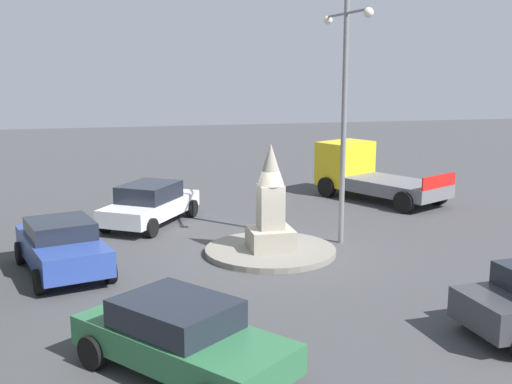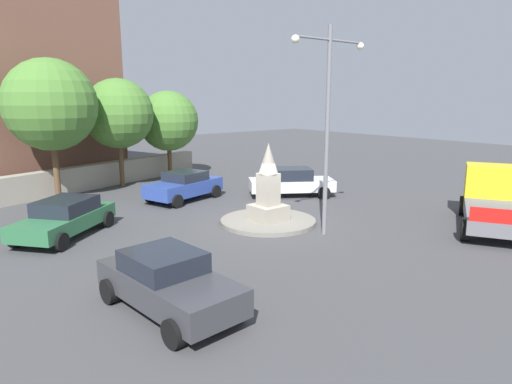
{
  "view_description": "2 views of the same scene",
  "coord_description": "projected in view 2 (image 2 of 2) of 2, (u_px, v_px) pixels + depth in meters",
  "views": [
    {
      "loc": [
        -17.98,
        4.55,
        5.61
      ],
      "look_at": [
        -0.36,
        0.52,
        1.97
      ],
      "focal_mm": 45.39,
      "sensor_mm": 36.0,
      "label": 1
    },
    {
      "loc": [
        -11.75,
        -13.63,
        5.1
      ],
      "look_at": [
        -0.93,
        -0.35,
        1.5
      ],
      "focal_mm": 31.92,
      "sensor_mm": 36.0,
      "label": 2
    }
  ],
  "objects": [
    {
      "name": "car_green_approaching",
      "position": [
        65.0,
        217.0,
        16.8
      ],
      "size": [
        4.42,
        4.03,
        1.39
      ],
      "color": "#2D6B42",
      "rests_on": "ground"
    },
    {
      "name": "stone_boundary_wall",
      "position": [
        84.0,
        178.0,
        25.18
      ],
      "size": [
        16.54,
        5.58,
        1.36
      ],
      "primitive_type": "cube",
      "rotation": [
        0.0,
        0.0,
        3.43
      ],
      "color": "#9E9687",
      "rests_on": "ground"
    },
    {
      "name": "car_blue_passing",
      "position": [
        184.0,
        185.0,
        22.7
      ],
      "size": [
        4.32,
        2.85,
        1.44
      ],
      "color": "#2D479E",
      "rests_on": "ground"
    },
    {
      "name": "truck_yellow_near_island",
      "position": [
        495.0,
        200.0,
        18.26
      ],
      "size": [
        5.9,
        4.52,
        2.26
      ],
      "color": "yellow",
      "rests_on": "ground"
    },
    {
      "name": "car_white_waiting",
      "position": [
        291.0,
        182.0,
        23.66
      ],
      "size": [
        4.58,
        3.81,
        1.47
      ],
      "color": "silver",
      "rests_on": "ground"
    },
    {
      "name": "monument",
      "position": [
        268.0,
        189.0,
        18.36
      ],
      "size": [
        1.28,
        1.28,
        3.14
      ],
      "color": "#9E9687",
      "rests_on": "traffic_island"
    },
    {
      "name": "tree_far_corner",
      "position": [
        50.0,
        105.0,
        22.01
      ],
      "size": [
        4.46,
        4.46,
        6.94
      ],
      "color": "brown",
      "rests_on": "ground"
    },
    {
      "name": "corner_building",
      "position": [
        27.0,
        87.0,
        26.79
      ],
      "size": [
        10.39,
        8.87,
        11.32
      ],
      "primitive_type": "cube",
      "rotation": [
        0.0,
        0.0,
        3.43
      ],
      "color": "brown",
      "rests_on": "ground"
    },
    {
      "name": "tree_near_wall",
      "position": [
        118.0,
        114.0,
        25.4
      ],
      "size": [
        3.89,
        3.89,
        6.11
      ],
      "color": "brown",
      "rests_on": "ground"
    },
    {
      "name": "car_dark_grey_parked_right",
      "position": [
        168.0,
        282.0,
        10.89
      ],
      "size": [
        2.19,
        4.24,
        1.47
      ],
      "color": "#38383D",
      "rests_on": "ground"
    },
    {
      "name": "traffic_island",
      "position": [
        268.0,
        221.0,
        18.64
      ],
      "size": [
        3.9,
        3.9,
        0.17
      ],
      "primitive_type": "cylinder",
      "color": "gray",
      "rests_on": "ground"
    },
    {
      "name": "tree_mid_cluster",
      "position": [
        168.0,
        121.0,
        28.64
      ],
      "size": [
        3.76,
        3.76,
        5.47
      ],
      "color": "brown",
      "rests_on": "ground"
    },
    {
      "name": "streetlamp",
      "position": [
        328.0,
        111.0,
        16.26
      ],
      "size": [
        3.61,
        0.28,
        7.54
      ],
      "color": "slate",
      "rests_on": "ground"
    },
    {
      "name": "ground_plane",
      "position": [
        268.0,
        223.0,
        18.66
      ],
      "size": [
        80.0,
        80.0,
        0.0
      ],
      "primitive_type": "plane",
      "color": "#424244"
    }
  ]
}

